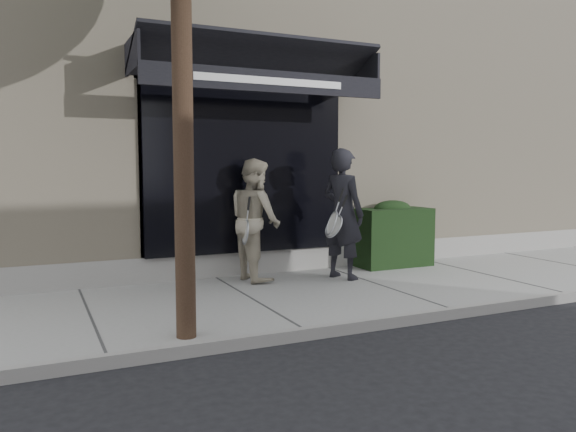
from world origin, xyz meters
name	(u,v)px	position (x,y,z in m)	size (l,w,h in m)	color
ground	(379,293)	(0.00, 0.00, 0.00)	(80.00, 80.00, 0.00)	black
sidewalk	(379,289)	(0.00, 0.00, 0.06)	(20.00, 3.00, 0.12)	gray
curb	(452,313)	(0.00, -1.55, 0.07)	(20.00, 0.10, 0.14)	gray
building_facade	(254,126)	(-0.01, 4.96, 2.74)	(14.30, 8.04, 5.64)	beige
hedge	(392,235)	(1.10, 1.25, 0.66)	(1.30, 0.70, 1.14)	black
pedestrian_front	(343,214)	(-0.25, 0.64, 1.11)	(0.87, 0.99, 1.99)	black
pedestrian_back	(255,220)	(-1.50, 1.11, 1.04)	(0.78, 0.95, 1.84)	#AEA38B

